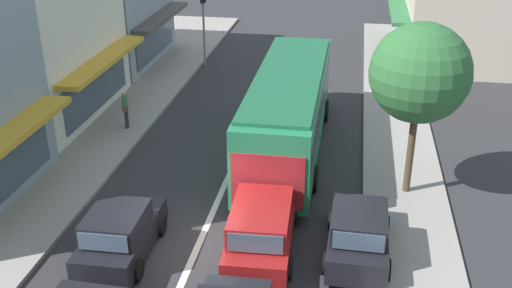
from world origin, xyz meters
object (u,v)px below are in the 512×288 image
Objects in this scene: wagon_adjacent_lane_trail at (262,227)px; traffic_light_downstreet at (203,15)px; city_bus at (289,107)px; hatchback_adjacent_lane_lead at (120,234)px; parked_hatchback_kerb_second at (358,233)px; street_tree_right at (420,74)px; pedestrian_with_handbag_near at (125,107)px.

wagon_adjacent_lane_trail is 17.89m from traffic_light_downstreet.
city_bus is at bearing -60.09° from traffic_light_downstreet.
city_bus is 2.91× the size of hatchback_adjacent_lane_lead.
city_bus is 2.92× the size of parked_hatchback_kerb_second.
street_tree_right is at bearing -51.38° from traffic_light_downstreet.
pedestrian_with_handbag_near is at bearing 132.53° from wagon_adjacent_lane_trail.
city_bus is at bearing 113.12° from parked_hatchback_kerb_second.
hatchback_adjacent_lane_lead is 17.96m from traffic_light_downstreet.
street_tree_right reaches higher than wagon_adjacent_lane_trail.
traffic_light_downstreet reaches higher than parked_hatchback_kerb_second.
pedestrian_with_handbag_near is (-3.02, 8.52, 0.36)m from hatchback_adjacent_lane_lead.
pedestrian_with_handbag_near is (-6.95, 7.57, 0.32)m from wagon_adjacent_lane_trail.
street_tree_right is (10.19, -12.75, 1.45)m from traffic_light_downstreet.
hatchback_adjacent_lane_lead is (-3.91, -7.63, -1.17)m from city_bus.
wagon_adjacent_lane_trail is 2.76m from parked_hatchback_kerb_second.
wagon_adjacent_lane_trail is 6.92m from street_tree_right.
street_tree_right reaches higher than traffic_light_downstreet.
street_tree_right is at bearing 30.96° from hatchback_adjacent_lane_lead.
pedestrian_with_handbag_near is (-6.93, 0.90, -0.81)m from city_bus.
city_bus reaches higher than pedestrian_with_handbag_near.
traffic_light_downstreet is at bearing 109.15° from wagon_adjacent_lane_trail.
hatchback_adjacent_lane_lead is 9.05m from pedestrian_with_handbag_near.
city_bus is 11.69m from traffic_light_downstreet.
city_bus is 2.38× the size of wagon_adjacent_lane_trail.
pedestrian_with_handbag_near reaches higher than hatchback_adjacent_lane_lead.
street_tree_right is 3.63× the size of pedestrian_with_handbag_near.
city_bus is 6.67× the size of pedestrian_with_handbag_near.
hatchback_adjacent_lane_lead is at bearing -117.14° from city_bus.
wagon_adjacent_lane_trail is 1.23× the size of parked_hatchback_kerb_second.
parked_hatchback_kerb_second is at bearing 9.60° from hatchback_adjacent_lane_lead.
hatchback_adjacent_lane_lead is at bearing -170.40° from parked_hatchback_kerb_second.
street_tree_right reaches higher than pedestrian_with_handbag_near.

